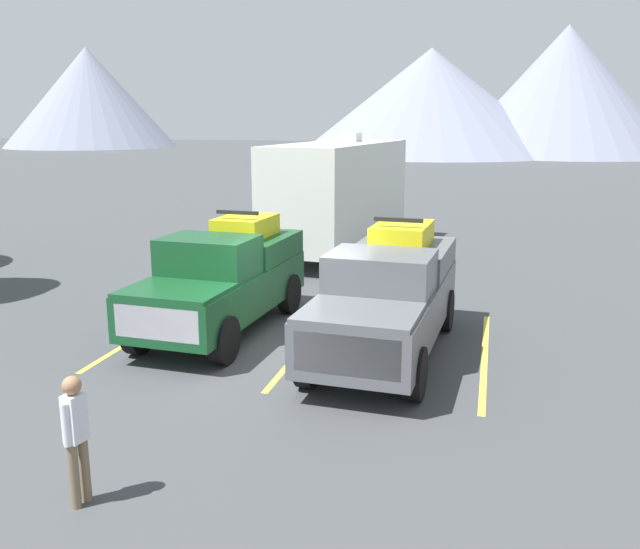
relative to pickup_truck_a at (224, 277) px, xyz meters
The scene contains 9 objects.
ground_plane 2.57m from the pickup_truck_a, 29.64° to the right, with size 240.00×240.00×0.00m, color #3F4244.
pickup_truck_a is the anchor object (origin of this frame).
pickup_truck_b 3.71m from the pickup_truck_a, ahead, with size 2.37×5.79×2.54m.
lot_stripe_a 1.99m from the pickup_truck_a, 164.56° to the right, with size 0.12×5.50×0.01m, color gold.
lot_stripe_b 2.35m from the pickup_truck_a, 12.18° to the right, with size 0.12×5.50×0.01m, color gold.
lot_stripe_c 5.68m from the pickup_truck_a, ahead, with size 0.12×5.50×0.01m, color gold.
camper_trailer_a 8.82m from the pickup_truck_a, 86.51° to the left, with size 3.43×9.08×4.01m.
person_a 6.91m from the pickup_truck_a, 81.99° to the right, with size 0.23×0.35×1.63m.
mountain_ridge 78.04m from the pickup_truck_a, 91.72° to the left, with size 149.11×38.37×15.39m.
Camera 1 is at (3.53, -11.94, 4.51)m, focal length 37.57 mm.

